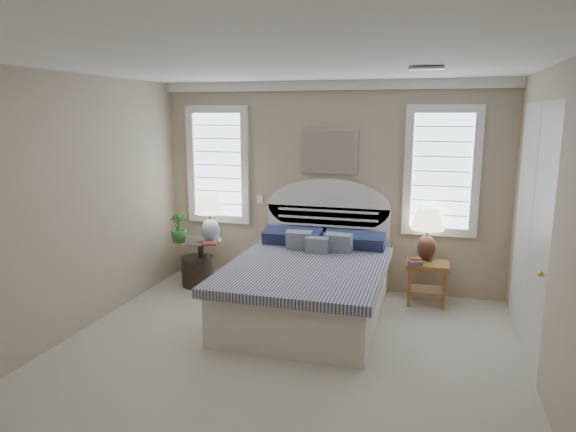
# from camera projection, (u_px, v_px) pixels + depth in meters

# --- Properties ---
(floor) EXTENTS (4.50, 5.00, 0.01)m
(floor) POSITION_uv_depth(u_px,v_px,m) (271.00, 373.00, 4.61)
(floor) COLOR #BBB39F
(floor) RESTS_ON ground
(ceiling) EXTENTS (4.50, 5.00, 0.01)m
(ceiling) POSITION_uv_depth(u_px,v_px,m) (269.00, 61.00, 4.08)
(ceiling) COLOR white
(ceiling) RESTS_ON wall_back
(wall_back) EXTENTS (4.50, 0.02, 2.70)m
(wall_back) POSITION_uv_depth(u_px,v_px,m) (329.00, 187.00, 6.70)
(wall_back) COLOR tan
(wall_back) RESTS_ON floor
(wall_left) EXTENTS (0.02, 5.00, 2.70)m
(wall_left) POSITION_uv_depth(u_px,v_px,m) (49.00, 213.00, 4.96)
(wall_left) COLOR tan
(wall_left) RESTS_ON floor
(wall_right) EXTENTS (0.02, 5.00, 2.70)m
(wall_right) POSITION_uv_depth(u_px,v_px,m) (563.00, 245.00, 3.74)
(wall_right) COLOR tan
(wall_right) RESTS_ON floor
(crown_molding) EXTENTS (4.50, 0.08, 0.12)m
(crown_molding) POSITION_uv_depth(u_px,v_px,m) (330.00, 85.00, 6.41)
(crown_molding) COLOR white
(crown_molding) RESTS_ON wall_back
(hvac_vent) EXTENTS (0.30, 0.20, 0.02)m
(hvac_vent) POSITION_uv_depth(u_px,v_px,m) (426.00, 68.00, 4.52)
(hvac_vent) COLOR #B2B2B2
(hvac_vent) RESTS_ON ceiling
(switch_plate) EXTENTS (0.08, 0.01, 0.12)m
(switch_plate) POSITION_uv_depth(u_px,v_px,m) (260.00, 199.00, 6.99)
(switch_plate) COLOR white
(switch_plate) RESTS_ON wall_back
(window_left) EXTENTS (0.90, 0.06, 1.60)m
(window_left) POSITION_uv_depth(u_px,v_px,m) (218.00, 165.00, 7.06)
(window_left) COLOR silver
(window_left) RESTS_ON wall_back
(window_right) EXTENTS (0.90, 0.06, 1.60)m
(window_right) POSITION_uv_depth(u_px,v_px,m) (442.00, 171.00, 6.26)
(window_right) COLOR silver
(window_right) RESTS_ON wall_back
(painting) EXTENTS (0.74, 0.04, 0.58)m
(painting) POSITION_uv_depth(u_px,v_px,m) (329.00, 151.00, 6.57)
(painting) COLOR silver
(painting) RESTS_ON wall_back
(closet_door) EXTENTS (0.02, 1.80, 2.40)m
(closet_door) POSITION_uv_depth(u_px,v_px,m) (530.00, 230.00, 4.90)
(closet_door) COLOR silver
(closet_door) RESTS_ON floor
(bed) EXTENTS (1.72, 2.28, 1.47)m
(bed) POSITION_uv_depth(u_px,v_px,m) (310.00, 282.00, 5.91)
(bed) COLOR beige
(bed) RESTS_ON floor
(side_table_left) EXTENTS (0.56, 0.56, 0.63)m
(side_table_left) POSITION_uv_depth(u_px,v_px,m) (201.00, 258.00, 6.91)
(side_table_left) COLOR black
(side_table_left) RESTS_ON floor
(nightstand_right) EXTENTS (0.50, 0.40, 0.53)m
(nightstand_right) POSITION_uv_depth(u_px,v_px,m) (427.00, 274.00, 6.21)
(nightstand_right) COLOR brown
(nightstand_right) RESTS_ON floor
(floor_pot) EXTENTS (0.51, 0.51, 0.39)m
(floor_pot) POSITION_uv_depth(u_px,v_px,m) (198.00, 271.00, 6.95)
(floor_pot) COLOR black
(floor_pot) RESTS_ON floor
(lamp_left) EXTENTS (0.43, 0.43, 0.65)m
(lamp_left) POSITION_uv_depth(u_px,v_px,m) (210.00, 212.00, 6.75)
(lamp_left) COLOR silver
(lamp_left) RESTS_ON side_table_left
(lamp_right) EXTENTS (0.53, 0.53, 0.66)m
(lamp_right) POSITION_uv_depth(u_px,v_px,m) (427.00, 227.00, 6.23)
(lamp_right) COLOR black
(lamp_right) RESTS_ON nightstand_right
(potted_plant) EXTENTS (0.24, 0.24, 0.39)m
(potted_plant) POSITION_uv_depth(u_px,v_px,m) (178.00, 228.00, 6.71)
(potted_plant) COLOR #286528
(potted_plant) RESTS_ON side_table_left
(books_left) EXTENTS (0.21, 0.18, 0.02)m
(books_left) POSITION_uv_depth(u_px,v_px,m) (209.00, 244.00, 6.62)
(books_left) COLOR #9A3126
(books_left) RESTS_ON side_table_left
(books_right) EXTENTS (0.19, 0.17, 0.09)m
(books_right) POSITION_uv_depth(u_px,v_px,m) (415.00, 262.00, 6.07)
(books_right) COLOR #9A3126
(books_right) RESTS_ON nightstand_right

